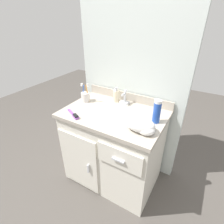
{
  "coord_description": "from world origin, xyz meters",
  "views": [
    {
      "loc": [
        0.65,
        -1.13,
        1.51
      ],
      "look_at": [
        0.0,
        -0.03,
        0.79
      ],
      "focal_mm": 28.0,
      "sensor_mm": 36.0,
      "label": 1
    }
  ],
  "objects": [
    {
      "name": "hairbrush",
      "position": [
        -0.25,
        -0.22,
        0.78
      ],
      "size": [
        0.19,
        0.11,
        0.03
      ],
      "rotation": [
        0.0,
        0.0,
        -0.46
      ],
      "color": "purple",
      "rests_on": "vanity"
    },
    {
      "name": "hand_towel",
      "position": [
        0.3,
        -0.14,
        0.82
      ],
      "size": [
        0.23,
        0.14,
        0.11
      ],
      "color": "white",
      "rests_on": "vanity"
    },
    {
      "name": "wall_back",
      "position": [
        0.0,
        0.34,
        1.1
      ],
      "size": [
        1.05,
        0.08,
        2.2
      ],
      "primitive_type": "cube",
      "color": "silver",
      "rests_on": "ground_plane"
    },
    {
      "name": "ground_plane",
      "position": [
        0.0,
        0.0,
        0.0
      ],
      "size": [
        6.0,
        6.0,
        0.0
      ],
      "primitive_type": "plane",
      "color": "#4C4742"
    },
    {
      "name": "toothbrush_cup",
      "position": [
        -0.35,
        0.06,
        0.82
      ],
      "size": [
        0.09,
        0.08,
        0.18
      ],
      "color": "silver",
      "rests_on": "vanity"
    },
    {
      "name": "soap_dispenser",
      "position": [
        -0.09,
        0.21,
        0.83
      ],
      "size": [
        0.06,
        0.07,
        0.15
      ],
      "color": "beige",
      "rests_on": "vanity"
    },
    {
      "name": "vanity",
      "position": [
        -0.0,
        -0.0,
        0.4
      ],
      "size": [
        0.87,
        0.6,
        0.77
      ],
      "color": "silver",
      "rests_on": "ground_plane"
    },
    {
      "name": "backsplash",
      "position": [
        0.0,
        0.28,
        0.81
      ],
      "size": [
        0.87,
        0.02,
        0.08
      ],
      "color": "#B2A899",
      "rests_on": "vanity"
    },
    {
      "name": "shaving_cream_can",
      "position": [
        0.36,
        0.04,
        0.87
      ],
      "size": [
        0.06,
        0.06,
        0.19
      ],
      "color": "#234CB2",
      "rests_on": "vanity"
    },
    {
      "name": "sink_faucet",
      "position": [
        0.0,
        0.2,
        0.82
      ],
      "size": [
        0.09,
        0.09,
        0.14
      ],
      "color": "silver",
      "rests_on": "vanity"
    }
  ]
}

